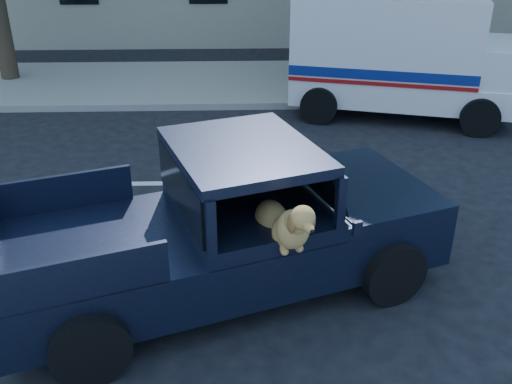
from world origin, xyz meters
TOP-DOWN VIEW (x-y plane):
  - ground at (0.00, 0.00)m, footprint 120.00×120.00m
  - far_sidewalk at (0.00, 9.20)m, footprint 60.00×4.00m
  - lane_stripes at (2.00, 3.40)m, footprint 21.60×0.14m
  - pickup_truck at (1.62, 0.48)m, footprint 5.32×3.47m
  - mail_truck at (5.31, 6.88)m, footprint 5.01×3.36m

SIDE VIEW (x-z plane):
  - ground at x=0.00m, z-range 0.00..0.00m
  - lane_stripes at x=2.00m, z-range 0.00..0.01m
  - far_sidewalk at x=0.00m, z-range 0.00..0.15m
  - pickup_truck at x=1.62m, z-range -0.29..1.49m
  - mail_truck at x=5.31m, z-range -0.16..2.37m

